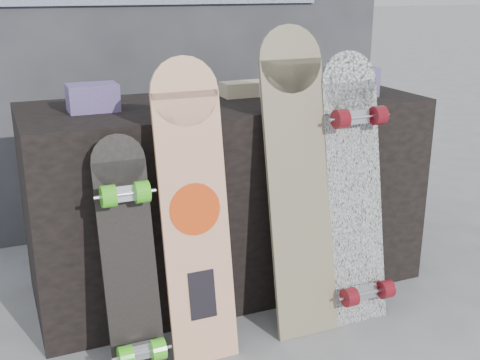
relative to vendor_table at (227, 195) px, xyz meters
name	(u,v)px	position (x,y,z in m)	size (l,w,h in m)	color
ground	(278,339)	(0.00, -0.50, -0.40)	(60.00, 60.00, 0.00)	slate
vendor_table	(227,195)	(0.00, 0.00, 0.00)	(1.60, 0.60, 0.80)	black
booth	(164,14)	(0.00, 0.85, 0.70)	(2.40, 0.22, 2.20)	#2F3034
merch_box_purple	(93,98)	(-0.52, 0.00, 0.45)	(0.18, 0.12, 0.10)	#3A3063
merch_box_small	(356,81)	(0.54, -0.10, 0.46)	(0.14, 0.14, 0.12)	#3A3063
merch_box_flat	(248,89)	(0.12, 0.07, 0.43)	(0.22, 0.10, 0.06)	#D1B78C
longboard_geisha	(194,205)	(-0.29, -0.42, 0.14)	(0.23, 0.21, 1.03)	beige
longboard_celtic	(298,174)	(0.12, -0.39, 0.19)	(0.24, 0.25, 1.11)	#C5B486
longboard_cascadia	(356,187)	(0.35, -0.42, 0.12)	(0.23, 0.28, 1.02)	white
skateboard_dark	(130,258)	(-0.52, -0.45, 0.00)	(0.18, 0.25, 0.79)	black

